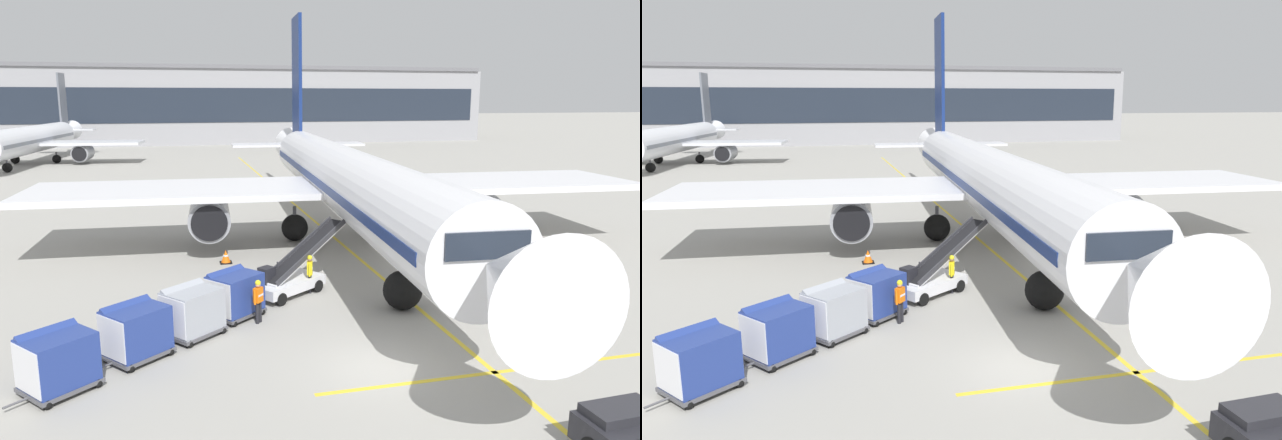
# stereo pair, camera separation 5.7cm
# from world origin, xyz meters

# --- Properties ---
(ground_plane) EXTENTS (600.00, 600.00, 0.00)m
(ground_plane) POSITION_xyz_m (0.00, 0.00, 0.00)
(ground_plane) COLOR #9E9B93
(parked_airplane) EXTENTS (36.30, 45.89, 15.61)m
(parked_airplane) POSITION_xyz_m (3.58, 16.54, 3.90)
(parked_airplane) COLOR white
(parked_airplane) RESTS_ON ground
(belt_loader) EXTENTS (5.06, 4.10, 2.99)m
(belt_loader) POSITION_xyz_m (-1.30, 7.95, 0.86)
(belt_loader) COLOR silver
(belt_loader) RESTS_ON ground
(baggage_cart_lead) EXTENTS (2.63, 2.50, 1.91)m
(baggage_cart_lead) POSITION_xyz_m (-4.09, 5.67, 1.00)
(baggage_cart_lead) COLOR #515156
(baggage_cart_lead) RESTS_ON ground
(baggage_cart_second) EXTENTS (2.63, 2.50, 1.91)m
(baggage_cart_second) POSITION_xyz_m (-5.81, 4.12, 1.00)
(baggage_cart_second) COLOR #515156
(baggage_cart_second) RESTS_ON ground
(baggage_cart_third) EXTENTS (2.63, 2.50, 1.91)m
(baggage_cart_third) POSITION_xyz_m (-7.71, 2.64, 1.00)
(baggage_cart_third) COLOR #515156
(baggage_cart_third) RESTS_ON ground
(baggage_cart_fourth) EXTENTS (2.63, 2.50, 1.91)m
(baggage_cart_fourth) POSITION_xyz_m (-9.85, 0.84, 1.00)
(baggage_cart_fourth) COLOR #515156
(baggage_cart_fourth) RESTS_ON ground
(ground_crew_by_loader) EXTENTS (0.43, 0.45, 1.74)m
(ground_crew_by_loader) POSITION_xyz_m (-3.25, 4.80, 1.00)
(ground_crew_by_loader) COLOR black
(ground_crew_by_loader) RESTS_ON ground
(ground_crew_by_carts) EXTENTS (0.34, 0.55, 1.74)m
(ground_crew_by_carts) POSITION_xyz_m (-0.46, 7.86, 1.00)
(ground_crew_by_carts) COLOR black
(ground_crew_by_carts) RESTS_ON ground
(safety_cone_engine_keepout) EXTENTS (0.63, 0.63, 0.71)m
(safety_cone_engine_keepout) POSITION_xyz_m (-3.70, 13.68, 0.34)
(safety_cone_engine_keepout) COLOR black
(safety_cone_engine_keepout) RESTS_ON ground
(apron_guidance_line_lead_in) EXTENTS (0.20, 110.00, 0.01)m
(apron_guidance_line_lead_in) POSITION_xyz_m (3.47, 15.69, 0.00)
(apron_guidance_line_lead_in) COLOR yellow
(apron_guidance_line_lead_in) RESTS_ON ground
(apron_guidance_line_stop_bar) EXTENTS (12.00, 0.20, 0.01)m
(apron_guidance_line_stop_bar) POSITION_xyz_m (3.52, -1.30, 0.00)
(apron_guidance_line_stop_bar) COLOR yellow
(apron_guidance_line_stop_bar) RESTS_ON ground
(terminal_building) EXTENTS (132.68, 14.94, 14.70)m
(terminal_building) POSITION_xyz_m (-10.03, 102.37, 7.30)
(terminal_building) COLOR #939399
(terminal_building) RESTS_ON ground
(distant_airplane) EXTENTS (28.71, 37.56, 12.47)m
(distant_airplane) POSITION_xyz_m (-24.03, 68.40, 3.20)
(distant_airplane) COLOR silver
(distant_airplane) RESTS_ON ground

